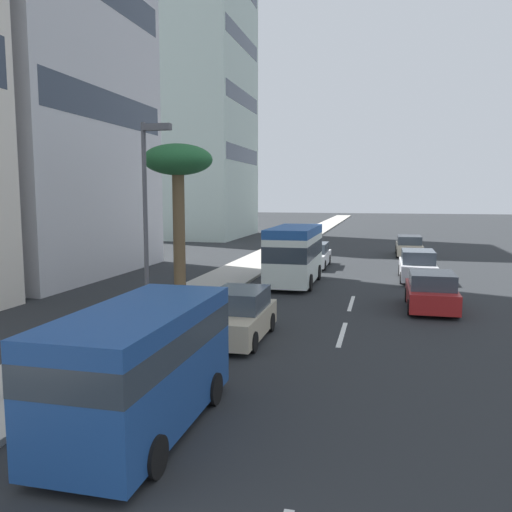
{
  "coord_description": "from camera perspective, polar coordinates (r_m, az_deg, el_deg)",
  "views": [
    {
      "loc": [
        -3.07,
        -1.24,
        4.71
      ],
      "look_at": [
        18.3,
        3.98,
        2.1
      ],
      "focal_mm": 36.53,
      "sensor_mm": 36.0,
      "label": 1
    }
  ],
  "objects": [
    {
      "name": "lane_stripe_far",
      "position": [
        23.08,
        10.4,
        -5.1
      ],
      "size": [
        3.2,
        0.16,
        0.01
      ],
      "primitive_type": "cube",
      "color": "silver",
      "rests_on": "ground_plane"
    },
    {
      "name": "street_lamp",
      "position": [
        16.64,
        -11.7,
        5.28
      ],
      "size": [
        0.24,
        0.97,
        6.75
      ],
      "color": "#4C4C51",
      "rests_on": "sidewalk_right"
    },
    {
      "name": "palm_tree",
      "position": [
        23.49,
        -8.54,
        9.52
      ],
      "size": [
        3.06,
        3.06,
        6.77
      ],
      "color": "brown",
      "rests_on": "sidewalk_right"
    },
    {
      "name": "car_fifth",
      "position": [
        34.22,
        6.37,
        0.06
      ],
      "size": [
        4.67,
        1.87,
        1.55
      ],
      "rotation": [
        0.0,
        0.0,
        3.14
      ],
      "color": "white",
      "rests_on": "ground_plane"
    },
    {
      "name": "van_fourth",
      "position": [
        10.75,
        -12.46,
        -11.15
      ],
      "size": [
        5.23,
        2.17,
        2.5
      ],
      "rotation": [
        0.0,
        0.0,
        3.14
      ],
      "color": "#1E478C",
      "rests_on": "ground_plane"
    },
    {
      "name": "lane_stripe_mid",
      "position": [
        18.05,
        9.41,
        -8.44
      ],
      "size": [
        3.2,
        0.16,
        0.01
      ],
      "primitive_type": "cube",
      "color": "silver",
      "rests_on": "ground_plane"
    },
    {
      "name": "sidewalk_right",
      "position": [
        35.87,
        0.11,
        -0.65
      ],
      "size": [
        162.0,
        3.08,
        0.15
      ],
      "primitive_type": "cube",
      "color": "#B2ADA3",
      "rests_on": "ground_plane"
    },
    {
      "name": "car_seventh",
      "position": [
        29.92,
        17.26,
        -1.06
      ],
      "size": [
        4.62,
        1.9,
        1.69
      ],
      "color": "silver",
      "rests_on": "ground_plane"
    },
    {
      "name": "car_sixth",
      "position": [
        41.7,
        16.41,
        1.04
      ],
      "size": [
        4.78,
        1.94,
        1.56
      ],
      "color": "beige",
      "rests_on": "ground_plane"
    },
    {
      "name": "office_tower_far",
      "position": [
        60.31,
        -6.85,
        18.13
      ],
      "size": [
        13.76,
        11.23,
        33.27
      ],
      "color": "#B2C6BC",
      "rests_on": "ground_plane"
    },
    {
      "name": "car_lead",
      "position": [
        22.51,
        18.63,
        -3.74
      ],
      "size": [
        4.05,
        1.94,
        1.57
      ],
      "color": "#A51E1E",
      "rests_on": "ground_plane"
    },
    {
      "name": "minibus_second",
      "position": [
        27.28,
        4.23,
        0.33
      ],
      "size": [
        6.02,
        2.33,
        3.03
      ],
      "rotation": [
        0.0,
        0.0,
        3.14
      ],
      "color": "silver",
      "rests_on": "ground_plane"
    },
    {
      "name": "ground_plane",
      "position": [
        34.91,
        11.57,
        -1.12
      ],
      "size": [
        198.0,
        198.0,
        0.0
      ],
      "primitive_type": "plane",
      "color": "#26282B"
    },
    {
      "name": "car_third",
      "position": [
        17.07,
        -1.86,
        -6.59
      ],
      "size": [
        4.06,
        1.79,
        1.63
      ],
      "rotation": [
        0.0,
        0.0,
        3.14
      ],
      "color": "beige",
      "rests_on": "ground_plane"
    }
  ]
}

